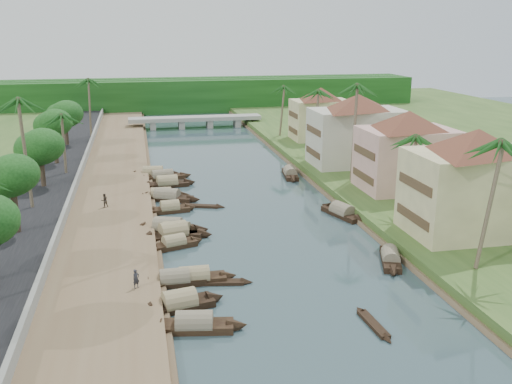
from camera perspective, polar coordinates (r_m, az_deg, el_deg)
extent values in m
plane|color=#32474C|center=(54.48, 1.84, -5.92)|extent=(220.00, 220.00, 0.00)
cube|color=brown|center=(72.03, -14.48, -0.59)|extent=(10.00, 180.00, 0.80)
cube|color=#314F1F|center=(78.27, 11.99, 1.04)|extent=(16.00, 180.00, 1.20)
cube|color=black|center=(72.92, -21.17, -0.73)|extent=(8.00, 180.00, 1.40)
cube|color=gray|center=(72.13, -17.86, -0.05)|extent=(0.40, 180.00, 1.10)
cube|color=#11390F|center=(145.53, -7.06, 9.42)|extent=(120.00, 4.00, 8.00)
cube|color=#11390F|center=(150.48, -7.23, 9.63)|extent=(120.00, 4.00, 8.00)
cube|color=#11390F|center=(155.44, -7.39, 9.82)|extent=(120.00, 4.00, 8.00)
cube|color=gray|center=(123.07, -6.09, 7.33)|extent=(28.00, 4.00, 0.80)
cube|color=gray|center=(122.69, -10.29, 6.62)|extent=(1.20, 3.50, 1.80)
cube|color=gray|center=(122.99, -7.48, 6.76)|extent=(1.20, 3.50, 1.80)
cube|color=gray|center=(123.57, -4.68, 6.88)|extent=(1.20, 3.50, 1.80)
cube|color=gray|center=(124.44, -1.92, 6.99)|extent=(1.20, 3.50, 1.80)
cube|color=beige|center=(58.39, 20.81, -0.09)|extent=(12.00, 8.00, 8.00)
pyramid|color=brown|center=(57.28, 21.31, 4.82)|extent=(14.85, 14.85, 2.20)
cube|color=#4B3723|center=(55.99, 15.36, -2.41)|extent=(0.10, 6.40, 0.90)
cube|color=#4B3723|center=(55.10, 15.61, 0.75)|extent=(0.10, 6.40, 0.90)
cube|color=#DAA49A|center=(72.41, 14.79, 3.20)|extent=(11.00, 8.00, 7.50)
pyramid|color=brown|center=(71.54, 15.07, 6.98)|extent=(14.11, 14.11, 2.20)
cube|color=#4B3723|center=(70.57, 10.64, 1.56)|extent=(0.10, 6.40, 0.90)
cube|color=#4B3723|center=(69.90, 10.77, 3.94)|extent=(0.10, 6.40, 0.90)
cube|color=beige|center=(84.47, 10.01, 5.43)|extent=(13.00, 8.00, 8.00)
pyramid|color=brown|center=(83.71, 10.18, 8.86)|extent=(15.59, 15.59, 2.20)
cube|color=#4B3723|center=(82.69, 5.71, 3.95)|extent=(0.10, 6.40, 0.90)
cube|color=#4B3723|center=(82.08, 5.77, 6.14)|extent=(0.10, 6.40, 0.90)
cube|color=beige|center=(103.43, 6.45, 7.20)|extent=(10.00, 7.00, 7.00)
pyramid|color=brown|center=(102.84, 6.53, 9.73)|extent=(12.62, 12.62, 2.20)
cube|color=#4B3723|center=(102.27, 3.71, 6.17)|extent=(0.10, 5.60, 0.90)
cube|color=#4B3723|center=(101.83, 3.74, 7.72)|extent=(0.10, 5.60, 0.90)
cube|color=black|center=(41.21, -6.17, -13.33)|extent=(5.66, 2.59, 0.70)
cone|color=black|center=(41.06, -1.84, -13.23)|extent=(1.80, 1.77, 1.70)
cone|color=black|center=(41.50, -10.46, -13.17)|extent=(1.80, 1.77, 1.70)
cylinder|color=gray|center=(41.02, -6.18, -12.87)|extent=(4.40, 2.44, 1.77)
cube|color=black|center=(44.20, -7.63, -11.23)|extent=(5.44, 2.88, 0.70)
cone|color=black|center=(44.94, -4.06, -10.53)|extent=(1.82, 1.94, 1.82)
cone|color=black|center=(43.58, -11.33, -11.72)|extent=(1.82, 1.94, 1.82)
cylinder|color=#9C8963|center=(44.03, -7.65, -10.79)|extent=(4.26, 2.70, 1.92)
cube|color=black|center=(48.25, -6.18, -8.75)|extent=(5.25, 1.69, 0.70)
cone|color=black|center=(48.51, -2.72, -8.43)|extent=(1.52, 1.49, 1.64)
cone|color=black|center=(48.10, -9.67, -8.87)|extent=(1.52, 1.49, 1.64)
cylinder|color=#9C8963|center=(48.09, -6.19, -8.34)|extent=(4.02, 1.74, 1.70)
cube|color=black|center=(48.02, -8.11, -8.95)|extent=(5.11, 1.63, 0.70)
cone|color=black|center=(48.20, -4.71, -8.63)|extent=(1.47, 1.47, 1.63)
cone|color=black|center=(47.94, -11.54, -9.06)|extent=(1.47, 1.47, 1.63)
cylinder|color=gray|center=(47.87, -8.13, -8.53)|extent=(3.90, 1.70, 1.70)
cube|color=black|center=(55.72, -8.19, -5.35)|extent=(4.64, 2.73, 0.70)
cone|color=black|center=(56.53, -5.88, -4.86)|extent=(1.62, 1.66, 1.48)
cone|color=black|center=(54.95, -10.57, -5.69)|extent=(1.62, 1.66, 1.48)
cylinder|color=#9C8963|center=(55.59, -8.20, -4.98)|extent=(3.66, 2.48, 1.55)
cube|color=black|center=(58.35, -8.24, -4.36)|extent=(5.93, 3.45, 0.70)
cone|color=black|center=(59.25, -5.39, -3.85)|extent=(2.07, 2.28, 2.11)
cone|color=black|center=(57.54, -11.19, -4.71)|extent=(2.07, 2.28, 2.11)
cylinder|color=#9C8963|center=(58.22, -8.26, -4.00)|extent=(4.68, 3.21, 2.24)
cube|color=black|center=(59.81, -8.78, -3.86)|extent=(6.34, 3.93, 0.70)
cone|color=black|center=(59.00, -5.67, -3.95)|extent=(2.27, 2.38, 2.11)
cone|color=black|center=(60.74, -11.81, -3.63)|extent=(2.27, 2.38, 2.11)
cylinder|color=gray|center=(59.69, -8.80, -3.52)|extent=(5.03, 3.56, 2.23)
cube|color=black|center=(59.01, -7.94, -4.11)|extent=(5.82, 3.88, 0.70)
cone|color=black|center=(58.03, -5.05, -4.28)|extent=(2.11, 2.10, 1.76)
cone|color=black|center=(60.09, -10.73, -3.78)|extent=(2.11, 2.10, 1.76)
cylinder|color=#9C8963|center=(58.89, -7.95, -3.76)|extent=(4.65, 3.41, 1.83)
cube|color=black|center=(66.43, -8.59, -1.83)|extent=(4.56, 2.08, 0.70)
cone|color=black|center=(66.80, -6.52, -1.58)|extent=(1.44, 1.60, 1.62)
cone|color=black|center=(66.10, -10.69, -1.95)|extent=(1.44, 1.60, 1.62)
cylinder|color=#9C8963|center=(66.31, -8.60, -1.52)|extent=(3.53, 2.04, 1.71)
cube|color=black|center=(71.03, -8.85, -0.66)|extent=(6.46, 4.27, 0.70)
cone|color=black|center=(69.85, -6.20, -0.78)|extent=(2.31, 2.26, 1.88)
cone|color=black|center=(72.32, -11.42, -0.43)|extent=(2.31, 2.26, 1.88)
cylinder|color=gray|center=(70.93, -8.87, -0.37)|extent=(5.15, 3.73, 1.93)
cube|color=black|center=(71.81, -9.46, -0.51)|extent=(5.21, 1.72, 0.70)
cone|color=black|center=(71.95, -7.16, -0.32)|extent=(1.51, 1.54, 1.70)
cone|color=black|center=(71.75, -11.77, -0.58)|extent=(1.51, 1.54, 1.70)
cylinder|color=#9C8963|center=(71.71, -9.47, -0.22)|extent=(3.98, 1.78, 1.78)
cube|color=black|center=(77.23, -8.87, 0.69)|extent=(5.85, 2.52, 0.70)
cone|color=black|center=(77.72, -6.57, 0.93)|extent=(1.82, 1.91, 1.93)
cone|color=black|center=(76.82, -11.19, 0.55)|extent=(1.82, 1.91, 1.93)
cylinder|color=#9C8963|center=(77.13, -8.88, 0.96)|extent=(4.52, 2.46, 2.02)
cube|color=black|center=(81.00, -9.32, 1.39)|extent=(6.27, 2.51, 0.70)
cone|color=black|center=(81.62, -6.99, 1.65)|extent=(1.91, 1.75, 1.72)
cone|color=black|center=(80.47, -11.69, 1.23)|extent=(1.91, 1.75, 1.72)
cylinder|color=gray|center=(80.90, -9.33, 1.65)|extent=(4.85, 2.38, 1.76)
cube|color=black|center=(82.80, -10.24, 1.66)|extent=(6.06, 2.58, 0.70)
cone|color=black|center=(82.55, -7.99, 1.78)|extent=(1.88, 1.91, 1.91)
cone|color=black|center=(83.15, -12.48, 1.65)|extent=(1.88, 1.91, 1.91)
cylinder|color=#9C8963|center=(82.71, -10.25, 1.92)|extent=(4.69, 2.50, 1.99)
cube|color=black|center=(53.25, 13.28, -6.66)|extent=(3.22, 5.58, 0.70)
cone|color=black|center=(55.98, 13.01, -5.42)|extent=(1.80, 1.89, 1.55)
cone|color=black|center=(50.48, 13.59, -7.87)|extent=(1.80, 1.89, 1.55)
cylinder|color=gray|center=(53.10, 13.31, -6.28)|extent=(2.86, 4.40, 1.59)
cube|color=black|center=(65.02, 8.65, -2.23)|extent=(3.53, 6.06, 0.70)
cone|color=black|center=(67.41, 6.97, -1.43)|extent=(2.08, 2.09, 1.83)
cone|color=black|center=(62.66, 10.46, -2.94)|extent=(2.08, 2.09, 1.83)
cylinder|color=gray|center=(64.91, 8.66, -1.91)|extent=(3.17, 4.78, 1.91)
cube|color=black|center=(81.75, 3.43, 1.71)|extent=(2.44, 6.10, 0.70)
cone|color=black|center=(84.90, 3.13, 2.31)|extent=(1.73, 1.86, 1.72)
cone|color=black|center=(78.57, 3.76, 1.17)|extent=(1.73, 1.86, 1.72)
cylinder|color=gray|center=(81.65, 3.44, 1.96)|extent=(2.33, 4.72, 1.77)
cube|color=black|center=(42.41, 11.64, -12.84)|extent=(0.97, 4.00, 0.35)
cone|color=black|center=(44.16, 10.32, -11.54)|extent=(0.78, 1.03, 0.72)
cone|color=black|center=(40.71, 13.09, -14.24)|extent=(0.78, 1.03, 0.72)
cube|color=black|center=(47.85, -3.71, -9.04)|extent=(4.23, 1.61, 0.35)
cone|color=black|center=(47.83, -0.89, -9.02)|extent=(1.18, 1.08, 0.92)
cone|color=black|center=(47.98, -6.52, -9.04)|extent=(1.18, 1.08, 0.92)
cube|color=black|center=(67.85, -5.52, -1.43)|extent=(4.34, 2.25, 0.35)
cone|color=black|center=(67.36, -3.52, -1.51)|extent=(1.30, 1.17, 0.86)
cone|color=black|center=(68.43, -7.50, -1.34)|extent=(1.30, 1.17, 0.86)
cylinder|color=#71614B|center=(49.41, 21.97, -1.33)|extent=(1.57, 0.36, 10.76)
sphere|color=#1D521B|center=(48.23, 22.60, 4.55)|extent=(3.20, 3.20, 3.20)
cylinder|color=#71614B|center=(63.11, 14.97, 1.72)|extent=(1.27, 0.36, 8.29)
sphere|color=#1D521B|center=(62.29, 15.23, 5.27)|extent=(3.20, 3.20, 3.20)
cylinder|color=#71614B|center=(74.48, 9.73, 5.82)|extent=(0.66, 0.36, 12.55)
sphere|color=#1D521B|center=(73.68, 9.95, 10.43)|extent=(3.20, 3.20, 3.20)
cylinder|color=#71614B|center=(92.58, 6.03, 7.08)|extent=(0.69, 0.36, 9.88)
sphere|color=#1D521B|center=(91.97, 6.11, 10.00)|extent=(3.20, 3.20, 3.20)
cylinder|color=#71614B|center=(66.20, -22.01, 3.57)|extent=(0.63, 0.36, 12.03)
sphere|color=#1D521B|center=(65.32, -22.54, 8.51)|extent=(3.20, 3.20, 3.20)
cylinder|color=#71614B|center=(81.29, -18.68, 4.57)|extent=(0.45, 0.36, 8.03)
sphere|color=#1D521B|center=(80.67, -18.93, 7.25)|extent=(3.20, 3.20, 3.20)
cylinder|color=#71614B|center=(106.42, 2.51, 8.10)|extent=(1.13, 0.36, 9.12)
sphere|color=#1D521B|center=(105.91, 2.54, 10.45)|extent=(3.20, 3.20, 3.20)
cylinder|color=#71614B|center=(108.45, -16.33, 8.07)|extent=(0.66, 0.36, 10.38)
sphere|color=#1D521B|center=(107.93, -16.54, 10.68)|extent=(3.20, 3.20, 3.20)
cylinder|color=#463728|center=(59.43, -22.88, -1.97)|extent=(0.60, 0.60, 3.84)
ellipsoid|color=#11390F|center=(58.49, -23.27, 1.45)|extent=(4.65, 4.65, 3.82)
cylinder|color=#463728|center=(75.76, -20.56, 1.78)|extent=(0.60, 0.60, 3.40)
ellipsoid|color=#11390F|center=(75.08, -20.80, 4.18)|extent=(5.26, 5.26, 4.33)
cylinder|color=#463728|center=(88.34, -19.39, 3.99)|extent=(0.60, 0.60, 3.96)
ellipsoid|color=#11390F|center=(87.69, -19.62, 6.40)|extent=(4.75, 4.75, 3.91)
cylinder|color=#463728|center=(102.22, -18.42, 5.47)|extent=(0.60, 0.60, 3.49)
ellipsoid|color=#11390F|center=(101.71, -18.59, 7.32)|extent=(5.38, 5.38, 4.42)
cylinder|color=#463728|center=(88.28, 12.59, 4.22)|extent=(0.60, 0.60, 3.48)
ellipsoid|color=#11390F|center=(87.68, 12.72, 6.34)|extent=(4.08, 4.08, 3.35)
imported|color=#25262D|center=(45.90, -11.90, -8.49)|extent=(0.67, 0.62, 1.54)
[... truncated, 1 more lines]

